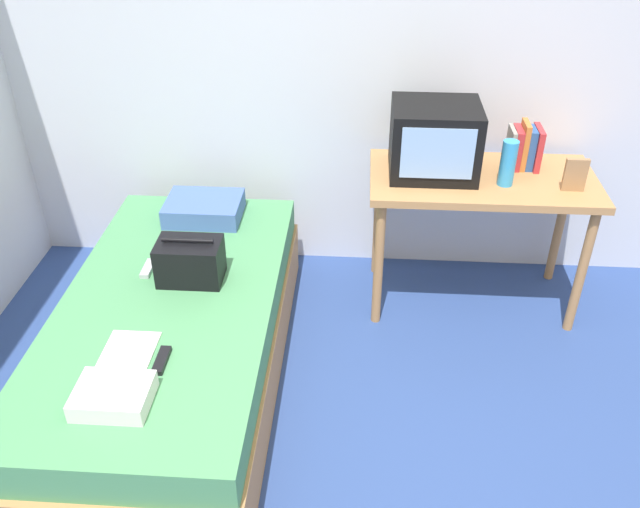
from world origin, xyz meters
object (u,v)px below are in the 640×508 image
Objects in this scene: pillow at (204,209)px; book_row at (524,147)px; water_bottle at (508,163)px; picture_frame at (575,175)px; desk at (481,194)px; remote_dark at (162,360)px; tv at (434,140)px; handbag at (190,261)px; remote_silver at (148,268)px; bed at (173,340)px; folded_towel at (113,396)px; magazine at (127,354)px.

book_row is at bearing 4.46° from pillow.
water_bottle is 0.33m from picture_frame.
water_bottle is at bearing 172.13° from picture_frame.
pillow is at bearing -179.82° from desk.
tv is at bearing 46.64° from remote_dark.
picture_frame reaches higher than remote_dark.
picture_frame is at bearing -51.48° from book_row.
book_row is 0.82× the size of handbag.
water_bottle is at bearing 14.56° from remote_silver.
picture_frame reaches higher than bed.
remote_silver is (-0.17, -0.53, -0.04)m from pillow.
handbag is (-1.41, -0.59, -0.09)m from desk.
tv is at bearing 48.90° from folded_towel.
remote_dark is 1.08× the size of remote_silver.
folded_towel is at bearing -140.62° from water_bottle.
picture_frame is at bearing 11.18° from remote_silver.
remote_silver is (-0.24, 0.64, 0.00)m from remote_dark.
magazine is at bearing -81.92° from remote_silver.
desk is 0.25m from water_bottle.
remote_dark is at bearing -150.08° from picture_frame.
pillow reaches higher than magazine.
desk is at bearing 26.78° from bed.
pillow is 0.59m from handbag.
book_row is 0.33m from picture_frame.
remote_silver is at bearing -165.44° from water_bottle.
pillow is 2.81× the size of remote_silver.
remote_silver is at bearing 97.95° from folded_towel.
magazine is 1.04× the size of folded_towel.
water_bottle reaches higher than desk.
magazine is (-0.08, -1.14, -0.05)m from pillow.
desk is 8.06× the size of remote_silver.
picture_frame is 1.91m from handbag.
folded_towel reaches higher than remote_dark.
book_row is 1.73m from pillow.
handbag reaches higher than pillow.
magazine is 2.01× the size of remote_silver.
pillow reaches higher than bed.
tv is 0.38m from water_bottle.
magazine is (-1.29, -1.17, -0.47)m from tv.
book_row is at bearing 23.74° from handbag.
picture_frame is 2.13m from remote_silver.
bed is 6.90× the size of magazine.
picture_frame is (0.41, -0.13, 0.19)m from desk.
folded_towel reaches higher than bed.
remote_dark is at bearing -69.54° from remote_silver.
desk is 2.08m from folded_towel.
bed is at bearing -157.11° from water_bottle.
book_row reaches higher than desk.
remote_silver is at bearing 98.08° from magazine.
bed is 1.63m from tv.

